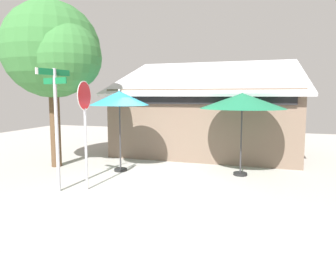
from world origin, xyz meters
TOP-DOWN VIEW (x-y plane):
  - ground_plane at (0.00, 0.00)m, footprint 28.00×28.00m
  - cafe_building at (0.74, 5.68)m, footprint 7.95×5.42m
  - street_sign_post at (-2.18, -0.99)m, footprint 0.90×0.95m
  - stop_sign at (-1.54, -0.65)m, footprint 0.12×0.78m
  - patio_umbrella_teal_left at (-1.53, 1.40)m, footprint 1.99×1.99m
  - patio_umbrella_forest_green_center at (2.41, 2.03)m, footprint 2.68×2.68m
  - shade_tree at (-3.84, 1.23)m, footprint 3.69×3.33m

SIDE VIEW (x-z plane):
  - ground_plane at x=0.00m, z-range -0.10..0.00m
  - cafe_building at x=0.74m, z-range -0.66..3.68m
  - street_sign_post at x=-2.18m, z-range 0.37..3.63m
  - stop_sign at x=-1.54m, z-range 0.58..3.53m
  - patio_umbrella_forest_green_center at x=2.41m, z-range 1.03..3.74m
  - patio_umbrella_teal_left at x=-1.53m, z-range 1.06..3.84m
  - shade_tree at x=-3.84m, z-range 1.14..6.95m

